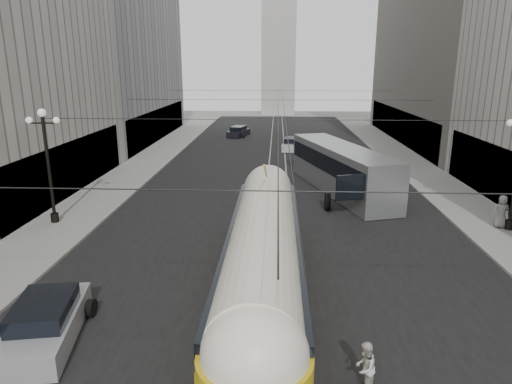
# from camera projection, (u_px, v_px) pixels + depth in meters

# --- Properties ---
(road) EXTENTS (20.00, 85.00, 0.02)m
(road) POSITION_uv_depth(u_px,v_px,m) (277.00, 170.00, 39.34)
(road) COLOR black
(road) RESTS_ON ground
(sidewalk_left) EXTENTS (4.00, 72.00, 0.15)m
(sidewalk_left) POSITION_uv_depth(u_px,v_px,m) (151.00, 160.00, 43.23)
(sidewalk_left) COLOR gray
(sidewalk_left) RESTS_ON ground
(sidewalk_right) EXTENTS (4.00, 72.00, 0.15)m
(sidewalk_right) POSITION_uv_depth(u_px,v_px,m) (407.00, 162.00, 42.15)
(sidewalk_right) COLOR gray
(sidewalk_right) RESTS_ON ground
(rail_left) EXTENTS (0.12, 85.00, 0.04)m
(rail_left) POSITION_uv_depth(u_px,v_px,m) (269.00, 170.00, 39.38)
(rail_left) COLOR gray
(rail_left) RESTS_ON ground
(rail_right) EXTENTS (0.12, 85.00, 0.04)m
(rail_right) POSITION_uv_depth(u_px,v_px,m) (286.00, 170.00, 39.31)
(rail_right) COLOR gray
(rail_right) RESTS_ON ground
(building_left_far) EXTENTS (12.60, 28.60, 28.60)m
(building_left_far) POSITION_uv_depth(u_px,v_px,m) (102.00, 14.00, 51.31)
(building_left_far) COLOR #999999
(building_left_far) RESTS_ON ground
(distant_tower) EXTENTS (6.00, 6.00, 31.36)m
(distant_tower) POSITION_uv_depth(u_px,v_px,m) (279.00, 29.00, 81.02)
(distant_tower) COLOR #B2AFA8
(distant_tower) RESTS_ON ground
(lamppost_left_mid) EXTENTS (1.86, 0.44, 6.37)m
(lamppost_left_mid) POSITION_uv_depth(u_px,v_px,m) (48.00, 160.00, 24.96)
(lamppost_left_mid) COLOR black
(lamppost_left_mid) RESTS_ON sidewalk_left
(catenary) EXTENTS (25.00, 72.00, 0.23)m
(catenary) POSITION_uv_depth(u_px,v_px,m) (280.00, 102.00, 36.79)
(catenary) COLOR black
(catenary) RESTS_ON ground
(streetcar) EXTENTS (2.74, 17.05, 3.74)m
(streetcar) POSITION_uv_depth(u_px,v_px,m) (264.00, 254.00, 17.35)
(streetcar) COLOR gold
(streetcar) RESTS_ON ground
(city_bus) EXTENTS (6.29, 13.34, 3.27)m
(city_bus) POSITION_uv_depth(u_px,v_px,m) (341.00, 167.00, 32.16)
(city_bus) COLOR gray
(city_bus) RESTS_ON ground
(sedan_silver) EXTENTS (2.70, 4.89, 1.46)m
(sedan_silver) POSITION_uv_depth(u_px,v_px,m) (45.00, 323.00, 14.82)
(sedan_silver) COLOR #ACADB1
(sedan_silver) RESTS_ON ground
(sedan_white_far) EXTENTS (2.29, 4.40, 1.33)m
(sedan_white_far) POSITION_uv_depth(u_px,v_px,m) (292.00, 144.00, 48.52)
(sedan_white_far) COLOR silver
(sedan_white_far) RESTS_ON ground
(sedan_dark_far) EXTENTS (2.79, 4.38, 1.29)m
(sedan_dark_far) POSITION_uv_depth(u_px,v_px,m) (238.00, 132.00, 57.84)
(sedan_dark_far) COLOR black
(sedan_dark_far) RESTS_ON ground
(pedestrian_crossing_b) EXTENTS (0.84, 0.91, 1.51)m
(pedestrian_crossing_b) POSITION_uv_depth(u_px,v_px,m) (365.00, 368.00, 12.49)
(pedestrian_crossing_b) COLOR beige
(pedestrian_crossing_b) RESTS_ON ground
(pedestrian_sidewalk_right) EXTENTS (0.97, 0.69, 1.83)m
(pedestrian_sidewalk_right) POSITION_uv_depth(u_px,v_px,m) (502.00, 212.00, 24.79)
(pedestrian_sidewalk_right) COLOR slate
(pedestrian_sidewalk_right) RESTS_ON sidewalk_right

